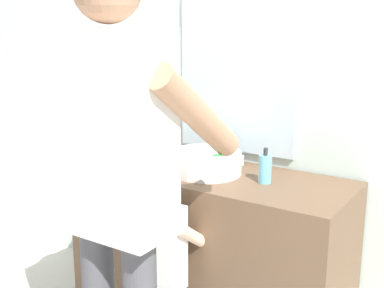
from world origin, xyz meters
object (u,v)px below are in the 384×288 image
Objects in this scene: soap_bottle at (265,169)px; child_toddler at (161,257)px; adult_parent at (117,164)px; toothbrush_cup at (155,149)px.

soap_bottle reaches higher than child_toddler.
child_toddler is at bearing 99.95° from adult_parent.
adult_parent reaches higher than soap_bottle.
toothbrush_cup reaches higher than soap_bottle.
child_toddler is (-0.30, -0.40, -0.36)m from soap_bottle.
toothbrush_cup reaches higher than child_toddler.
child_toddler is 0.61m from adult_parent.
adult_parent is (-0.24, -0.73, 0.16)m from soap_bottle.
toothbrush_cup is 0.11× the size of adult_parent.
toothbrush_cup is at bearing 118.65° from adult_parent.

